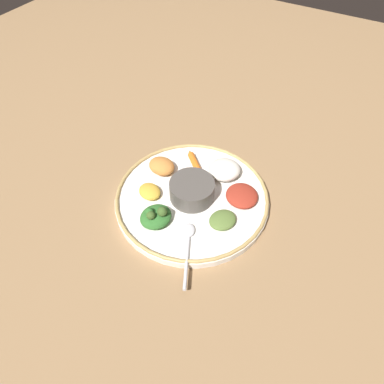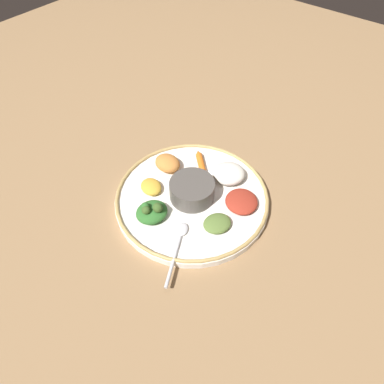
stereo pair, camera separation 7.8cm
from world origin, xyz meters
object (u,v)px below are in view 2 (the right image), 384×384
Objects in this scene: center_bowl at (192,189)px; spoon at (179,242)px; greens_pile at (152,211)px; carrot_near_spoon at (200,161)px.

spoon is at bearing 26.53° from center_bowl.
center_bowl reaches higher than spoon.
greens_pile is (0.10, -0.03, -0.01)m from center_bowl.
spoon is 0.09m from greens_pile.
spoon is 0.24m from carrot_near_spoon.
carrot_near_spoon is at bearing -152.25° from center_bowl.
greens_pile is 0.19m from carrot_near_spoon.
center_bowl is 1.20× the size of greens_pile.
center_bowl reaches higher than carrot_near_spoon.
spoon is at bearing 78.60° from greens_pile.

